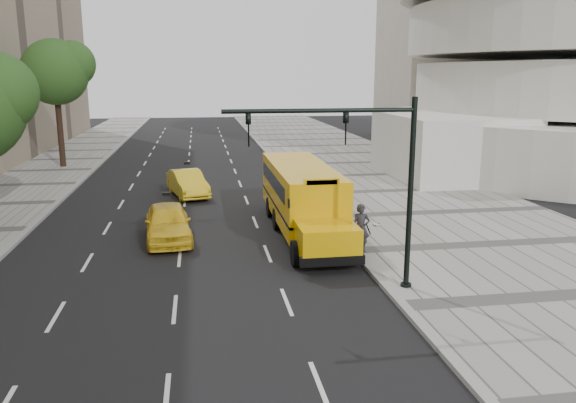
{
  "coord_description": "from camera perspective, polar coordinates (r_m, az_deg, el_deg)",
  "views": [
    {
      "loc": [
        -0.07,
        -26.51,
        7.08
      ],
      "look_at": [
        3.5,
        -4.0,
        1.9
      ],
      "focal_mm": 35.0,
      "sensor_mm": 36.0,
      "label": 1
    }
  ],
  "objects": [
    {
      "name": "sidewalk_museum",
      "position": [
        29.96,
        15.03,
        -1.16
      ],
      "size": [
        12.0,
        140.0,
        0.15
      ],
      "primitive_type": "cube",
      "color": "gray",
      "rests_on": "ground"
    },
    {
      "name": "school_bus",
      "position": [
        25.7,
        1.43,
        0.87
      ],
      "size": [
        2.96,
        11.56,
        3.19
      ],
      "color": "#E1A305",
      "rests_on": "ground"
    },
    {
      "name": "curb_far",
      "position": [
        28.54,
        -24.86,
        -2.62
      ],
      "size": [
        0.3,
        140.0,
        0.15
      ],
      "primitive_type": "cube",
      "color": "gray",
      "rests_on": "ground"
    },
    {
      "name": "pedestrian",
      "position": [
        22.45,
        7.42,
        -2.71
      ],
      "size": [
        0.78,
        0.58,
        1.93
      ],
      "primitive_type": "imported",
      "rotation": [
        0.0,
        0.0,
        -0.19
      ],
      "color": "#252329",
      "rests_on": "sidewalk_museum"
    },
    {
      "name": "taxi_far",
      "position": [
        33.8,
        -10.16,
        1.83
      ],
      "size": [
        2.72,
        4.9,
        1.53
      ],
      "primitive_type": "imported",
      "rotation": [
        0.0,
        0.0,
        0.25
      ],
      "color": "yellow",
      "rests_on": "ground"
    },
    {
      "name": "taxi_near",
      "position": [
        24.87,
        -12.1,
        -2.1
      ],
      "size": [
        2.3,
        4.87,
        1.61
      ],
      "primitive_type": "imported",
      "rotation": [
        0.0,
        0.0,
        0.09
      ],
      "color": "yellow",
      "rests_on": "ground"
    },
    {
      "name": "curb_museum",
      "position": [
        28.08,
        3.76,
        -1.67
      ],
      "size": [
        0.3,
        140.0,
        0.15
      ],
      "primitive_type": "cube",
      "color": "gray",
      "rests_on": "ground"
    },
    {
      "name": "ground",
      "position": [
        27.44,
        -8.57,
        -2.3
      ],
      "size": [
        140.0,
        140.0,
        0.0
      ],
      "primitive_type": "plane",
      "color": "black",
      "rests_on": "ground"
    },
    {
      "name": "traffic_signal",
      "position": [
        17.91,
        8.23,
        3.07
      ],
      "size": [
        6.18,
        0.36,
        6.4
      ],
      "color": "black",
      "rests_on": "ground"
    },
    {
      "name": "tree_c",
      "position": [
        46.17,
        -22.48,
        12.11
      ],
      "size": [
        5.49,
        4.88,
        9.69
      ],
      "color": "black",
      "rests_on": "ground"
    }
  ]
}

